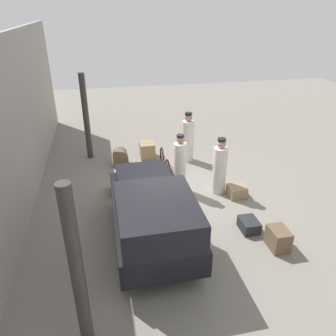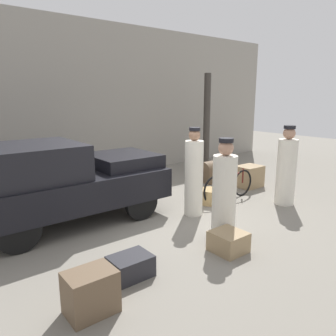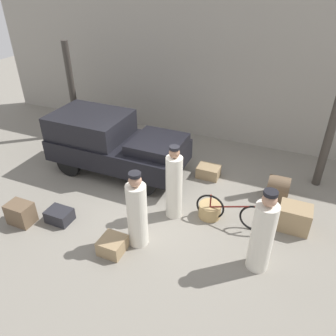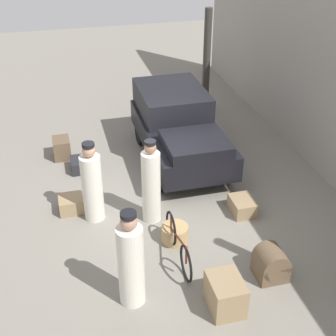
{
  "view_description": "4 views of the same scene",
  "coord_description": "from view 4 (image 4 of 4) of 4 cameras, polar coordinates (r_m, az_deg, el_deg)",
  "views": [
    {
      "loc": [
        -7.89,
        1.88,
        5.07
      ],
      "look_at": [
        0.2,
        0.2,
        0.95
      ],
      "focal_mm": 35.0,
      "sensor_mm": 36.0,
      "label": 1
    },
    {
      "loc": [
        -3.87,
        -4.93,
        2.4
      ],
      "look_at": [
        0.2,
        0.2,
        0.95
      ],
      "focal_mm": 35.0,
      "sensor_mm": 36.0,
      "label": 2
    },
    {
      "loc": [
        2.76,
        -5.74,
        4.96
      ],
      "look_at": [
        0.2,
        0.2,
        0.95
      ],
      "focal_mm": 35.0,
      "sensor_mm": 36.0,
      "label": 3
    },
    {
      "loc": [
        8.04,
        -1.83,
        5.83
      ],
      "look_at": [
        0.2,
        0.2,
        0.95
      ],
      "focal_mm": 50.0,
      "sensor_mm": 36.0,
      "label": 4
    }
  ],
  "objects": [
    {
      "name": "ground_plane",
      "position": [
        10.1,
        -1.39,
        -4.2
      ],
      "size": [
        30.0,
        30.0,
        0.0
      ],
      "primitive_type": "plane",
      "color": "gray"
    },
    {
      "name": "canopy_pillar_left",
      "position": [
        13.59,
        4.72,
        12.57
      ],
      "size": [
        0.21,
        0.21,
        3.08
      ],
      "color": "#38332D",
      "rests_on": "ground"
    },
    {
      "name": "truck",
      "position": [
        11.37,
        1.28,
        5.17
      ],
      "size": [
        3.68,
        1.73,
        1.57
      ],
      "color": "black",
      "rests_on": "ground"
    },
    {
      "name": "bicycle",
      "position": [
        8.48,
        1.26,
        -9.3
      ],
      "size": [
        1.65,
        0.04,
        0.7
      ],
      "color": "black",
      "rests_on": "ground"
    },
    {
      "name": "wicker_basket",
      "position": [
        8.99,
        0.84,
        -7.99
      ],
      "size": [
        0.51,
        0.51,
        0.33
      ],
      "color": "tan",
      "rests_on": "ground"
    },
    {
      "name": "conductor_in_dark_uniform",
      "position": [
        7.46,
        -4.54,
        -11.43
      ],
      "size": [
        0.42,
        0.42,
        1.77
      ],
      "color": "silver",
      "rests_on": "ground"
    },
    {
      "name": "porter_carrying_trunk",
      "position": [
        9.17,
        -2.07,
        -2.04
      ],
      "size": [
        0.37,
        0.37,
        1.79
      ],
      "color": "silver",
      "rests_on": "ground"
    },
    {
      "name": "porter_standing_middle",
      "position": [
        9.34,
        -9.24,
        -2.09
      ],
      "size": [
        0.41,
        0.41,
        1.72
      ],
      "color": "silver",
      "rests_on": "ground"
    },
    {
      "name": "trunk_barrel_dark",
      "position": [
        8.38,
        12.44,
        -11.35
      ],
      "size": [
        0.51,
        0.52,
        0.6
      ],
      "color": "brown",
      "rests_on": "ground"
    },
    {
      "name": "suitcase_black_upright",
      "position": [
        11.94,
        -12.82,
        2.38
      ],
      "size": [
        0.55,
        0.41,
        0.5
      ],
      "color": "brown",
      "rests_on": "ground"
    },
    {
      "name": "trunk_large_brown",
      "position": [
        11.34,
        -10.67,
        0.4
      ],
      "size": [
        0.55,
        0.43,
        0.29
      ],
      "color": "#232328",
      "rests_on": "ground"
    },
    {
      "name": "suitcase_small_leather",
      "position": [
        9.97,
        -11.7,
        -4.32
      ],
      "size": [
        0.49,
        0.5,
        0.32
      ],
      "color": "#937A56",
      "rests_on": "ground"
    },
    {
      "name": "suitcase_tan_flat",
      "position": [
        7.74,
        7.0,
        -15.02
      ],
      "size": [
        0.67,
        0.52,
        0.57
      ],
      "color": "#937A56",
      "rests_on": "ground"
    },
    {
      "name": "trunk_umber_medium",
      "position": [
        9.84,
        9.04,
        -4.58
      ],
      "size": [
        0.6,
        0.45,
        0.32
      ],
      "color": "#937A56",
      "rests_on": "ground"
    }
  ]
}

